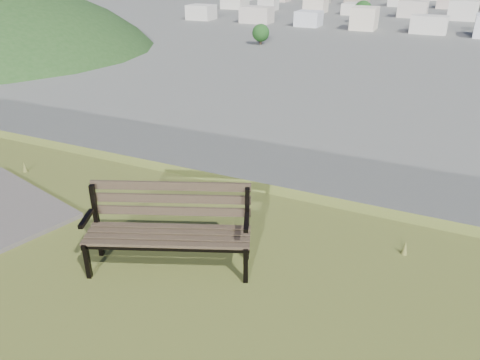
% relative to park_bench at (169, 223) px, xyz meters
% --- Properties ---
extents(park_bench, '(1.99, 1.29, 1.00)m').
position_rel_park_bench_xyz_m(park_bench, '(0.00, 0.00, 0.00)').
color(park_bench, '#463A28').
rests_on(park_bench, hilltop_mesa).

